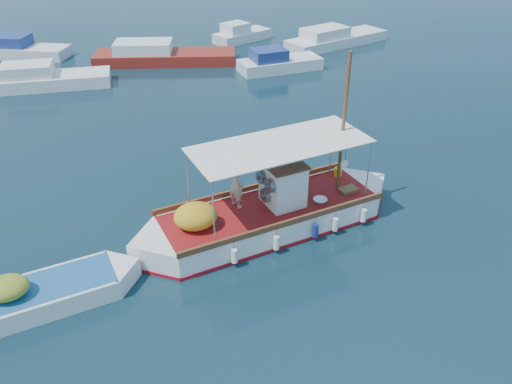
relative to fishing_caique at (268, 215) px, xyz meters
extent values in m
plane|color=black|center=(0.00, -0.11, -0.59)|extent=(160.00, 160.00, 0.00)
cube|color=white|center=(0.07, 0.01, -0.20)|extent=(8.63, 4.53, 1.21)
cube|color=white|center=(-3.94, -0.92, -0.20)|extent=(2.67, 2.67, 1.21)
cube|color=white|center=(4.07, 0.94, -0.20)|extent=(2.67, 2.67, 1.21)
cube|color=maroon|center=(0.07, 0.01, -0.57)|extent=(8.76, 4.64, 0.20)
cube|color=maroon|center=(0.07, 0.01, 0.38)|extent=(8.58, 4.32, 0.07)
cube|color=brown|center=(-0.25, 1.36, 0.51)|extent=(8.14, 1.99, 0.22)
cube|color=brown|center=(0.38, -1.33, 0.51)|extent=(8.14, 1.99, 0.22)
cube|color=white|center=(0.60, 0.13, 1.22)|extent=(1.60, 1.69, 1.64)
cube|color=brown|center=(0.60, 0.13, 2.08)|extent=(1.74, 1.82, 0.07)
cylinder|color=slate|center=(-0.02, -0.37, 1.55)|extent=(0.36, 0.59, 0.55)
cylinder|color=slate|center=(-0.17, 0.32, 1.55)|extent=(0.36, 0.59, 0.55)
cylinder|color=slate|center=(-0.10, -0.03, 0.95)|extent=(0.36, 0.59, 0.55)
cylinder|color=brown|center=(3.06, 0.71, 3.14)|extent=(0.16, 0.16, 5.48)
cylinder|color=brown|center=(2.20, 0.51, 2.70)|extent=(1.94, 0.53, 0.09)
cylinder|color=silver|center=(-2.88, 0.56, 1.63)|extent=(0.06, 0.06, 2.47)
cylinder|color=silver|center=(-2.33, -1.78, 1.63)|extent=(0.06, 0.06, 2.47)
cylinder|color=silver|center=(3.21, 1.98, 1.63)|extent=(0.06, 0.06, 2.47)
cylinder|color=silver|center=(3.76, -0.37, 1.63)|extent=(0.06, 0.06, 2.47)
cube|color=silver|center=(0.44, 0.10, 2.89)|extent=(6.90, 4.03, 0.04)
ellipsoid|color=gold|center=(-2.82, -0.66, 0.86)|extent=(1.79, 1.62, 0.92)
cube|color=gold|center=(1.32, 0.92, 0.62)|extent=(0.31, 0.25, 0.44)
cylinder|color=gold|center=(3.42, 1.58, 0.59)|extent=(0.39, 0.39, 0.37)
cube|color=brown|center=(3.37, 0.33, 0.46)|extent=(0.81, 0.64, 0.13)
cylinder|color=#B2B2B2|center=(2.02, -0.15, 0.46)|extent=(0.66, 0.66, 0.13)
cylinder|color=white|center=(2.68, -0.56, 2.19)|extent=(0.33, 0.11, 0.33)
cylinder|color=white|center=(-1.72, -1.98, -0.09)|extent=(0.26, 0.26, 0.53)
cylinder|color=navy|center=(1.48, -1.24, -0.09)|extent=(0.26, 0.26, 0.53)
cylinder|color=white|center=(3.62, -0.74, -0.09)|extent=(0.26, 0.26, 0.53)
imported|color=#B4AD95|center=(-1.16, 0.33, 1.34)|extent=(0.74, 0.81, 1.87)
cube|color=white|center=(-8.01, -2.32, -0.34)|extent=(4.93, 2.83, 0.91)
cube|color=white|center=(-5.75, -1.79, -0.34)|extent=(1.76, 1.76, 0.91)
cube|color=#1F558E|center=(-8.01, -2.32, 0.10)|extent=(4.88, 2.63, 0.05)
ellipsoid|color=olive|center=(-8.79, -2.51, 0.45)|extent=(1.54, 1.36, 0.66)
cube|color=silver|center=(-9.90, 18.81, -0.29)|extent=(7.87, 2.51, 1.00)
cube|color=silver|center=(-11.07, 18.83, 0.61)|extent=(3.16, 2.08, 0.80)
cube|color=maroon|center=(-1.99, 22.31, -0.29)|extent=(10.65, 4.67, 1.00)
cube|color=silver|center=(-3.51, 22.60, 0.61)|extent=(4.50, 3.11, 0.80)
cube|color=silver|center=(5.83, 18.60, -0.29)|extent=(6.13, 2.99, 1.00)
cube|color=navy|center=(4.95, 18.48, 0.61)|extent=(2.59, 2.18, 0.80)
cube|color=silver|center=(12.25, 23.86, -0.29)|extent=(9.51, 5.79, 1.00)
cube|color=silver|center=(10.96, 23.36, 0.61)|extent=(4.23, 3.40, 0.80)
cube|color=silver|center=(-12.37, 26.39, -0.29)|extent=(6.99, 4.53, 1.00)
cube|color=navy|center=(-13.29, 26.75, 0.61)|extent=(3.17, 2.78, 0.80)
cube|color=silver|center=(4.90, 26.97, -0.29)|extent=(5.32, 4.12, 1.00)
cube|color=silver|center=(4.24, 26.62, 0.61)|extent=(2.56, 2.44, 0.80)
camera|label=1|loc=(-4.17, -15.18, 10.72)|focal=35.00mm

